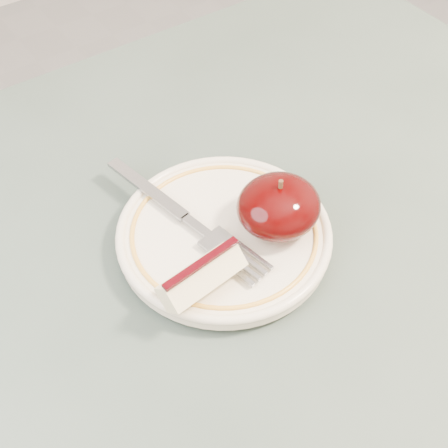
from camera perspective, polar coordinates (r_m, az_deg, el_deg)
table at (r=0.60m, az=6.46°, el=-13.69°), size 0.90×0.90×0.75m
plate at (r=0.56m, az=0.00°, el=-0.94°), size 0.20×0.20×0.02m
apple_half at (r=0.55m, az=5.01°, el=1.63°), size 0.08×0.07×0.06m
apple_wedge at (r=0.51m, az=-2.04°, el=-4.76°), size 0.08×0.04×0.04m
fork at (r=0.57m, az=-3.48°, el=0.54°), size 0.06×0.20×0.00m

